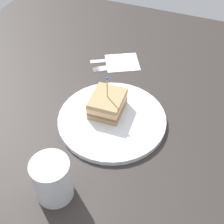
{
  "coord_description": "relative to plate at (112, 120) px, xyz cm",
  "views": [
    {
      "loc": [
        49.54,
        19.27,
        57.57
      ],
      "look_at": [
        0.0,
        0.0,
        3.26
      ],
      "focal_mm": 51.26,
      "sensor_mm": 36.0,
      "label": 1
    }
  ],
  "objects": [
    {
      "name": "ground_plane",
      "position": [
        0.0,
        0.0,
        -1.63
      ],
      "size": [
        116.87,
        116.87,
        2.0
      ],
      "primitive_type": "cube",
      "color": "#2D2826"
    },
    {
      "name": "plate",
      "position": [
        0.0,
        0.0,
        0.0
      ],
      "size": [
        26.31,
        26.31,
        1.26
      ],
      "primitive_type": "cylinder",
      "color": "white",
      "rests_on": "ground_plane"
    },
    {
      "name": "sandwich_half_center",
      "position": [
        -1.93,
        -1.94,
        3.0
      ],
      "size": [
        9.18,
        7.89,
        10.61
      ],
      "color": "tan",
      "rests_on": "plate"
    },
    {
      "name": "drink_glass",
      "position": [
        22.39,
        -3.57,
        3.56
      ],
      "size": [
        7.6,
        7.6,
        9.58
      ],
      "color": "silver",
      "rests_on": "ground_plane"
    },
    {
      "name": "napkin",
      "position": [
        -23.32,
        -5.81,
        -0.56
      ],
      "size": [
        12.16,
        12.56,
        0.15
      ],
      "primitive_type": "cube",
      "rotation": [
        0.0,
        0.0,
        11.49
      ],
      "color": "white",
      "rests_on": "ground_plane"
    },
    {
      "name": "fork",
      "position": [
        -19.59,
        -8.33,
        -0.46
      ],
      "size": [
        8.41,
        11.34,
        0.35
      ],
      "color": "silver",
      "rests_on": "ground_plane"
    },
    {
      "name": "knife",
      "position": [
        -22.95,
        -9.68,
        -0.46
      ],
      "size": [
        7.62,
        12.21,
        0.35
      ],
      "color": "silver",
      "rests_on": "ground_plane"
    }
  ]
}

